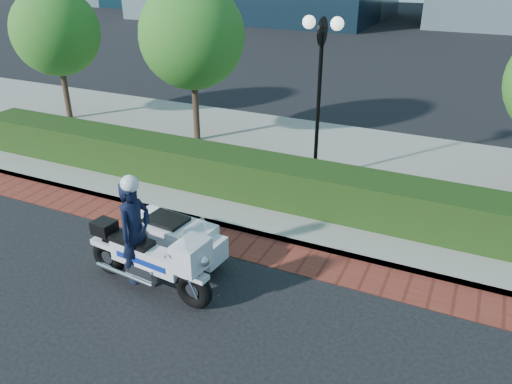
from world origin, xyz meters
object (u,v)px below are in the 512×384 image
at_px(tree_a, 56,32).
at_px(police_motorcycle, 157,242).
at_px(lamppost, 320,75).
at_px(tree_b, 192,36).

bearing_deg(tree_a, police_motorcycle, -37.54).
xyz_separation_m(lamppost, tree_a, (-10.00, 1.30, 0.26)).
relative_size(lamppost, tree_a, 0.92).
relative_size(tree_a, tree_b, 0.94).
bearing_deg(police_motorcycle, tree_b, 120.89).
xyz_separation_m(tree_a, police_motorcycle, (8.70, -6.69, -2.44)).
bearing_deg(lamppost, tree_a, 172.59).
distance_m(lamppost, tree_a, 10.09).
relative_size(lamppost, police_motorcycle, 1.49).
bearing_deg(police_motorcycle, lamppost, 81.79).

